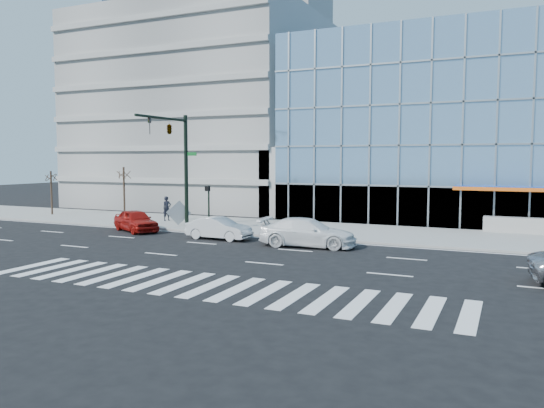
{
  "coord_description": "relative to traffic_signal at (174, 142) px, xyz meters",
  "views": [
    {
      "loc": [
        10.68,
        -26.61,
        4.97
      ],
      "look_at": [
        -2.76,
        3.0,
        2.22
      ],
      "focal_mm": 35.0,
      "sensor_mm": 36.0,
      "label": 1
    }
  ],
  "objects": [
    {
      "name": "pedestrian",
      "position": [
        -2.98,
        3.14,
        -5.05
      ],
      "size": [
        0.71,
        0.83,
        1.92
      ],
      "primitive_type": "imported",
      "rotation": [
        0.0,
        0.0,
        1.13
      ],
      "color": "black",
      "rests_on": "sidewalk"
    },
    {
      "name": "ground",
      "position": [
        11.0,
        -4.57,
        -6.16
      ],
      "size": [
        160.0,
        160.0,
        0.0
      ],
      "primitive_type": "plane",
      "color": "black",
      "rests_on": "ground"
    },
    {
      "name": "white_sedan",
      "position": [
        5.15,
        -2.77,
        -5.48
      ],
      "size": [
        4.22,
        1.58,
        1.38
      ],
      "primitive_type": "imported",
      "rotation": [
        0.0,
        0.0,
        1.54
      ],
      "color": "silver",
      "rests_on": "ground"
    },
    {
      "name": "ped_signal_post",
      "position": [
        2.5,
        0.37,
        -4.02
      ],
      "size": [
        0.3,
        0.33,
        3.0
      ],
      "color": "black",
      "rests_on": "sidewalk"
    },
    {
      "name": "white_suv",
      "position": [
        11.15,
        -3.07,
        -5.36
      ],
      "size": [
        5.77,
        2.85,
        1.61
      ],
      "primitive_type": "imported",
      "rotation": [
        0.0,
        0.0,
        1.68
      ],
      "color": "white",
      "rests_on": "ground"
    },
    {
      "name": "tower_far_mid",
      "position": [
        -47.0,
        59.43,
        23.84
      ],
      "size": [
        13.0,
        13.0,
        60.0
      ],
      "primitive_type": "cube",
      "color": "#445B76",
      "rests_on": "ground"
    },
    {
      "name": "ramp_block",
      "position": [
        5.0,
        13.43,
        -3.16
      ],
      "size": [
        6.0,
        8.0,
        6.0
      ],
      "primitive_type": "cube",
      "color": "gray",
      "rests_on": "ground"
    },
    {
      "name": "red_sedan",
      "position": [
        -1.87,
        -2.03,
        -5.41
      ],
      "size": [
        4.75,
        3.66,
        1.51
      ],
      "primitive_type": "imported",
      "rotation": [
        0.0,
        0.0,
        1.08
      ],
      "color": "#9C110C",
      "rests_on": "ground"
    },
    {
      "name": "tower_backdrop",
      "position": [
        -19.0,
        65.43,
        17.84
      ],
      "size": [
        14.0,
        14.0,
        48.0
      ],
      "primitive_type": "cube",
      "color": "gray",
      "rests_on": "ground"
    },
    {
      "name": "tilted_panel",
      "position": [
        -0.47,
        1.09,
        -5.1
      ],
      "size": [
        1.35,
        1.33,
        1.83
      ],
      "primitive_type": "cube",
      "rotation": [
        0.0,
        0.86,
        0.78
      ],
      "color": "#A1A1A1",
      "rests_on": "sidewalk"
    },
    {
      "name": "traffic_signal",
      "position": [
        0.0,
        0.0,
        0.0
      ],
      "size": [
        1.14,
        5.74,
        8.0
      ],
      "color": "black",
      "rests_on": "sidewalk"
    },
    {
      "name": "street_tree_near",
      "position": [
        -7.0,
        2.93,
        -2.39
      ],
      "size": [
        1.1,
        1.1,
        4.23
      ],
      "color": "#332319",
      "rests_on": "sidewalk"
    },
    {
      "name": "parking_garage",
      "position": [
        -9.0,
        21.43,
        3.84
      ],
      "size": [
        24.0,
        24.0,
        20.0
      ],
      "primitive_type": "cube",
      "color": "gray",
      "rests_on": "ground"
    },
    {
      "name": "sidewalk",
      "position": [
        11.0,
        3.43,
        -6.09
      ],
      "size": [
        120.0,
        8.0,
        0.15
      ],
      "primitive_type": "cube",
      "color": "gray",
      "rests_on": "ground"
    },
    {
      "name": "street_tree_far",
      "position": [
        -15.0,
        2.93,
        -2.72
      ],
      "size": [
        1.1,
        1.1,
        3.87
      ],
      "color": "#332319",
      "rests_on": "sidewalk"
    }
  ]
}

